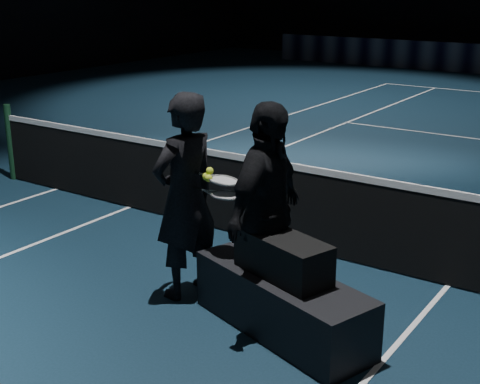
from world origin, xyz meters
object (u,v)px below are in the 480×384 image
object	(u,v)px
racket_lower	(226,195)
tennis_balls	(208,175)
player_b	(266,215)
player_a	(185,197)
racket_upper	(224,181)
racket_bag	(283,256)
player_bench	(282,303)

from	to	relation	value
racket_lower	tennis_balls	world-z (taller)	tennis_balls
player_b	racket_lower	size ratio (longest dim) A/B	2.77
player_a	racket_upper	xyz separation A→B (m)	(0.40, 0.04, 0.21)
racket_bag	racket_lower	bearing A→B (deg)	-171.97
player_b	racket_lower	bearing A→B (deg)	85.71
racket_upper	tennis_balls	distance (m)	0.15
player_bench	racket_lower	xyz separation A→B (m)	(-0.64, 0.12, 0.79)
racket_bag	player_b	distance (m)	0.38
racket_bag	tennis_balls	size ratio (longest dim) A/B	6.98
player_bench	racket_upper	bearing A→B (deg)	-174.43
racket_lower	racket_upper	world-z (taller)	racket_upper
player_b	tennis_balls	world-z (taller)	player_b
player_b	racket_lower	xyz separation A→B (m)	(-0.40, -0.00, 0.10)
racket_lower	tennis_balls	distance (m)	0.24
racket_lower	racket_upper	xyz separation A→B (m)	(-0.05, 0.04, 0.11)
player_a	racket_upper	bearing A→B (deg)	107.30
racket_upper	tennis_balls	size ratio (longest dim) A/B	5.67
player_bench	racket_lower	size ratio (longest dim) A/B	2.46
racket_bag	player_b	bearing A→B (deg)	172.21
racket_lower	racket_upper	bearing A→B (deg)	141.34
player_a	racket_lower	distance (m)	0.46
racket_bag	player_bench	bearing A→B (deg)	0.00
player_bench	player_b	distance (m)	0.74
player_b	racket_upper	bearing A→B (deg)	80.63
racket_bag	racket_lower	world-z (taller)	racket_lower
racket_bag	racket_upper	size ratio (longest dim) A/B	1.23
racket_bag	racket_lower	distance (m)	0.75
player_b	tennis_balls	size ratio (longest dim) A/B	15.70
racket_lower	racket_upper	distance (m)	0.13
tennis_balls	racket_lower	bearing A→B (deg)	-1.34
racket_bag	tennis_balls	xyz separation A→B (m)	(-0.83, 0.12, 0.51)
racket_bag	player_a	world-z (taller)	player_a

